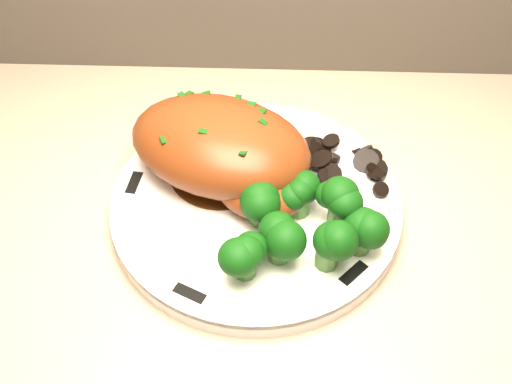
{
  "coord_description": "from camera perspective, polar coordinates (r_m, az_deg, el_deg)",
  "views": [
    {
      "loc": [
        0.09,
        1.35,
        1.4
      ],
      "look_at": [
        0.08,
        1.75,
        0.95
      ],
      "focal_mm": 45.0,
      "sensor_mm": 36.0,
      "label": 1
    }
  ],
  "objects": [
    {
      "name": "plate",
      "position": [
        0.62,
        0.0,
        -1.19
      ],
      "size": [
        0.37,
        0.37,
        0.02
      ],
      "primitive_type": "cylinder",
      "rotation": [
        0.0,
        0.0,
        -0.42
      ],
      "color": "white",
      "rests_on": "counter"
    },
    {
      "name": "mushroom_pile",
      "position": [
        0.64,
        6.25,
        2.1
      ],
      "size": [
        0.1,
        0.07,
        0.03
      ],
      "color": "black",
      "rests_on": "plate"
    },
    {
      "name": "rim_accent_0",
      "position": [
        0.66,
        9.49,
        2.93
      ],
      "size": [
        0.02,
        0.03,
        0.0
      ],
      "primitive_type": "cube",
      "rotation": [
        0.0,
        0.0,
        2.06
      ],
      "color": "black",
      "rests_on": "plate"
    },
    {
      "name": "rim_accent_2",
      "position": [
        0.64,
        -10.78,
        0.8
      ],
      "size": [
        0.01,
        0.03,
        0.0
      ],
      "primitive_type": "cube",
      "rotation": [
        0.0,
        0.0,
        4.58
      ],
      "color": "black",
      "rests_on": "plate"
    },
    {
      "name": "rim_accent_4",
      "position": [
        0.57,
        8.66,
        -7.16
      ],
      "size": [
        0.03,
        0.03,
        0.0
      ],
      "primitive_type": "cube",
      "rotation": [
        0.0,
        0.0,
        7.09
      ],
      "color": "black",
      "rests_on": "plate"
    },
    {
      "name": "rim_accent_3",
      "position": [
        0.55,
        -5.93,
        -8.97
      ],
      "size": [
        0.03,
        0.02,
        0.0
      ],
      "primitive_type": "cube",
      "rotation": [
        0.0,
        0.0,
        5.83
      ],
      "color": "black",
      "rests_on": "plate"
    },
    {
      "name": "gravy_pool",
      "position": [
        0.64,
        -3.07,
        1.91
      ],
      "size": [
        0.1,
        0.1,
        0.0
      ],
      "primitive_type": "cylinder",
      "color": "#3E210B",
      "rests_on": "plate"
    },
    {
      "name": "broccoli_florets",
      "position": [
        0.56,
        4.12,
        -2.86
      ],
      "size": [
        0.13,
        0.1,
        0.05
      ],
      "rotation": [
        0.0,
        0.0,
        0.17
      ],
      "color": "#4D8237",
      "rests_on": "plate"
    },
    {
      "name": "rim_accent_1",
      "position": [
        0.7,
        -1.45,
        6.81
      ],
      "size": [
        0.03,
        0.02,
        0.0
      ],
      "primitive_type": "cube",
      "rotation": [
        0.0,
        0.0,
        3.32
      ],
      "color": "black",
      "rests_on": "plate"
    },
    {
      "name": "chicken_breast",
      "position": [
        0.61,
        -2.81,
        3.7
      ],
      "size": [
        0.21,
        0.18,
        0.07
      ],
      "rotation": [
        0.0,
        0.0,
        -0.34
      ],
      "color": "brown",
      "rests_on": "plate"
    }
  ]
}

